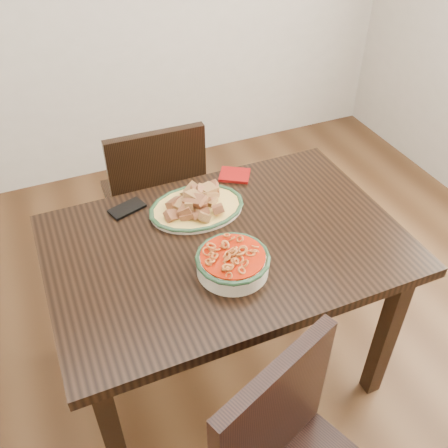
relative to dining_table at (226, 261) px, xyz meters
name	(u,v)px	position (x,y,z in m)	size (l,w,h in m)	color
floor	(248,359)	(0.11, 0.00, -0.65)	(3.50, 3.50, 0.00)	#3B2412
dining_table	(226,261)	(0.00, 0.00, 0.00)	(1.21, 0.81, 0.75)	black
chair_far	(155,196)	(-0.07, 0.68, -0.15)	(0.43, 0.43, 0.89)	black
fish_plate	(196,201)	(-0.03, 0.20, 0.14)	(0.35, 0.27, 0.11)	beige
noodle_bowl	(233,261)	(-0.04, -0.14, 0.14)	(0.24, 0.24, 0.08)	beige
smartphone	(127,208)	(-0.27, 0.30, 0.10)	(0.13, 0.07, 0.01)	black
napkin	(235,175)	(0.19, 0.35, 0.10)	(0.12, 0.10, 0.01)	maroon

